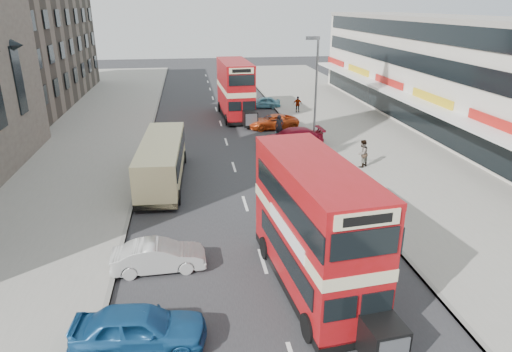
{
  "coord_description": "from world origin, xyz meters",
  "views": [
    {
      "loc": [
        -2.75,
        -14.45,
        10.26
      ],
      "look_at": [
        0.24,
        5.55,
        2.54
      ],
      "focal_mm": 31.66,
      "sensor_mm": 36.0,
      "label": 1
    }
  ],
  "objects_px": {
    "coach": "(162,160)",
    "pedestrian_far": "(298,104)",
    "car_left_front": "(159,256)",
    "street_lamp": "(315,83)",
    "car_right_a": "(292,138)",
    "bus_second": "(235,89)",
    "car_left_near": "(139,328)",
    "bus_main": "(314,227)",
    "pedestrian_near": "(362,153)",
    "cyclist": "(279,133)",
    "car_right_c": "(264,102)",
    "car_right_b": "(273,122)"
  },
  "relations": [
    {
      "from": "street_lamp",
      "to": "bus_second",
      "type": "xyz_separation_m",
      "value": [
        -4.88,
        10.27,
        -2.08
      ]
    },
    {
      "from": "car_right_a",
      "to": "car_right_c",
      "type": "bearing_deg",
      "value": 176.13
    },
    {
      "from": "coach",
      "to": "car_left_front",
      "type": "bearing_deg",
      "value": -85.92
    },
    {
      "from": "bus_second",
      "to": "pedestrian_near",
      "type": "distance_m",
      "value": 17.28
    },
    {
      "from": "car_left_front",
      "to": "pedestrian_far",
      "type": "distance_m",
      "value": 29.53
    },
    {
      "from": "coach",
      "to": "car_right_a",
      "type": "xyz_separation_m",
      "value": [
        9.41,
        6.06,
        -0.72
      ]
    },
    {
      "from": "car_right_c",
      "to": "cyclist",
      "type": "bearing_deg",
      "value": -1.27
    },
    {
      "from": "street_lamp",
      "to": "cyclist",
      "type": "bearing_deg",
      "value": 152.9
    },
    {
      "from": "street_lamp",
      "to": "car_left_near",
      "type": "xyz_separation_m",
      "value": [
        -11.2,
        -20.47,
        -4.07
      ]
    },
    {
      "from": "car_left_near",
      "to": "pedestrian_far",
      "type": "bearing_deg",
      "value": -17.37
    },
    {
      "from": "car_right_a",
      "to": "car_right_c",
      "type": "distance_m",
      "value": 13.88
    },
    {
      "from": "car_right_a",
      "to": "pedestrian_near",
      "type": "height_order",
      "value": "pedestrian_near"
    },
    {
      "from": "pedestrian_far",
      "to": "cyclist",
      "type": "distance_m",
      "value": 10.38
    },
    {
      "from": "street_lamp",
      "to": "car_right_a",
      "type": "relative_size",
      "value": 1.66
    },
    {
      "from": "pedestrian_near",
      "to": "car_right_a",
      "type": "bearing_deg",
      "value": -93.62
    },
    {
      "from": "car_right_a",
      "to": "car_right_b",
      "type": "distance_m",
      "value": 5.47
    },
    {
      "from": "coach",
      "to": "car_left_front",
      "type": "distance_m",
      "value": 9.98
    },
    {
      "from": "coach",
      "to": "pedestrian_far",
      "type": "height_order",
      "value": "coach"
    },
    {
      "from": "coach",
      "to": "car_right_c",
      "type": "relative_size",
      "value": 2.65
    },
    {
      "from": "bus_main",
      "to": "pedestrian_far",
      "type": "distance_m",
      "value": 29.69
    },
    {
      "from": "car_right_a",
      "to": "coach",
      "type": "bearing_deg",
      "value": -60.58
    },
    {
      "from": "car_left_near",
      "to": "car_left_front",
      "type": "height_order",
      "value": "car_left_near"
    },
    {
      "from": "pedestrian_near",
      "to": "cyclist",
      "type": "height_order",
      "value": "cyclist"
    },
    {
      "from": "car_right_b",
      "to": "pedestrian_near",
      "type": "bearing_deg",
      "value": 17.2
    },
    {
      "from": "car_left_near",
      "to": "cyclist",
      "type": "distance_m",
      "value": 23.42
    },
    {
      "from": "car_left_front",
      "to": "pedestrian_far",
      "type": "height_order",
      "value": "pedestrian_far"
    },
    {
      "from": "street_lamp",
      "to": "cyclist",
      "type": "distance_m",
      "value": 4.86
    },
    {
      "from": "bus_second",
      "to": "pedestrian_far",
      "type": "bearing_deg",
      "value": -176.61
    },
    {
      "from": "coach",
      "to": "car_right_b",
      "type": "bearing_deg",
      "value": 54.62
    },
    {
      "from": "car_right_a",
      "to": "street_lamp",
      "type": "bearing_deg",
      "value": 86.66
    },
    {
      "from": "street_lamp",
      "to": "bus_second",
      "type": "bearing_deg",
      "value": 115.4
    },
    {
      "from": "pedestrian_near",
      "to": "bus_main",
      "type": "bearing_deg",
      "value": 25.94
    },
    {
      "from": "car_right_c",
      "to": "pedestrian_near",
      "type": "xyz_separation_m",
      "value": [
        3.36,
        -19.47,
        0.49
      ]
    },
    {
      "from": "car_right_a",
      "to": "pedestrian_far",
      "type": "distance_m",
      "value": 11.31
    },
    {
      "from": "bus_second",
      "to": "car_left_near",
      "type": "distance_m",
      "value": 31.45
    },
    {
      "from": "coach",
      "to": "pedestrian_far",
      "type": "xyz_separation_m",
      "value": [
        12.47,
        16.94,
        -0.5
      ]
    },
    {
      "from": "bus_main",
      "to": "bus_second",
      "type": "xyz_separation_m",
      "value": [
        0.08,
        28.34,
        0.14
      ]
    },
    {
      "from": "pedestrian_far",
      "to": "car_right_c",
      "type": "bearing_deg",
      "value": 138.72
    },
    {
      "from": "bus_second",
      "to": "car_right_c",
      "type": "distance_m",
      "value": 5.35
    },
    {
      "from": "bus_second",
      "to": "street_lamp",
      "type": "bearing_deg",
      "value": 113.14
    },
    {
      "from": "street_lamp",
      "to": "coach",
      "type": "bearing_deg",
      "value": -151.36
    },
    {
      "from": "pedestrian_near",
      "to": "pedestrian_far",
      "type": "bearing_deg",
      "value": -124.11
    },
    {
      "from": "street_lamp",
      "to": "coach",
      "type": "distance_m",
      "value": 13.07
    },
    {
      "from": "car_right_a",
      "to": "cyclist",
      "type": "bearing_deg",
      "value": -152.99
    },
    {
      "from": "car_right_c",
      "to": "car_right_b",
      "type": "bearing_deg",
      "value": -1.16
    },
    {
      "from": "coach",
      "to": "car_right_a",
      "type": "height_order",
      "value": "coach"
    },
    {
      "from": "coach",
      "to": "car_left_near",
      "type": "relative_size",
      "value": 2.2
    },
    {
      "from": "bus_main",
      "to": "car_right_c",
      "type": "bearing_deg",
      "value": -101.98
    },
    {
      "from": "bus_main",
      "to": "car_right_c",
      "type": "height_order",
      "value": "bus_main"
    },
    {
      "from": "street_lamp",
      "to": "coach",
      "type": "relative_size",
      "value": 0.88
    }
  ]
}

